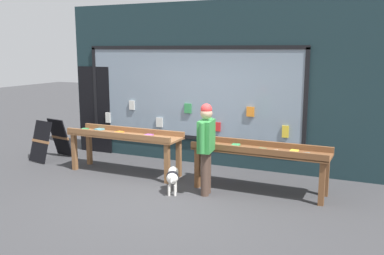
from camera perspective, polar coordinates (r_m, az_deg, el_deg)
ground_plane at (r=7.48m, az=-3.74°, el=-9.24°), size 40.00×40.00×0.00m
shopfront_facade at (r=9.29m, az=2.68°, el=5.59°), size 7.23×0.29×3.52m
display_table_left at (r=8.80m, az=-8.98°, el=-1.46°), size 2.42×0.67×0.90m
display_table_right at (r=7.65m, az=9.12°, el=-3.50°), size 2.42×0.68×0.86m
person_browsing at (r=7.36m, az=1.90°, el=-2.03°), size 0.28×0.64×1.61m
small_dog at (r=7.58m, az=-2.61°, el=-6.57°), size 0.34×0.52×0.44m
sandwich_board_sign at (r=10.37m, az=-18.35°, el=-1.52°), size 0.69×0.91×0.90m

